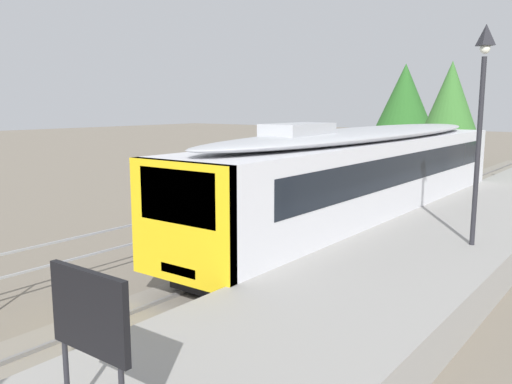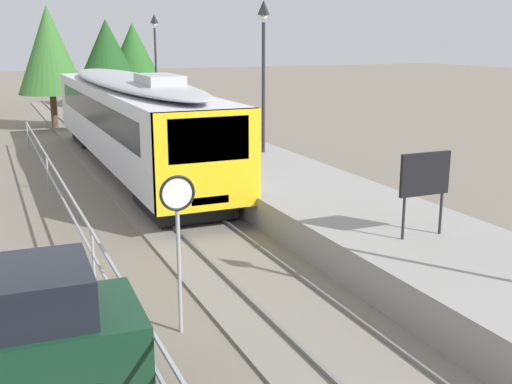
{
  "view_description": "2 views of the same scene",
  "coord_description": "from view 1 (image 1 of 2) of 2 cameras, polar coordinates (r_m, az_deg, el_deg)",
  "views": [
    {
      "loc": [
        7.68,
        6.67,
        4.36
      ],
      "look_at": [
        -1.0,
        18.17,
        2.0
      ],
      "focal_mm": 37.28,
      "sensor_mm": 36.0,
      "label": 1
    },
    {
      "loc": [
        -5.08,
        -0.42,
        4.99
      ],
      "look_at": [
        0.4,
        12.17,
        1.6
      ],
      "focal_mm": 44.04,
      "sensor_mm": 36.0,
      "label": 2
    }
  ],
  "objects": [
    {
      "name": "platform_notice_board",
      "position": [
        5.9,
        -17.46,
        -12.76
      ],
      "size": [
        1.2,
        0.08,
        1.8
      ],
      "color": "#232328",
      "rests_on": "station_platform"
    },
    {
      "name": "commuter_train",
      "position": [
        18.32,
        11.97,
        2.14
      ],
      "size": [
        2.82,
        18.19,
        3.74
      ],
      "color": "silver",
      "rests_on": "track_rails"
    },
    {
      "name": "tree_distant_centre",
      "position": [
        30.9,
        20.13,
        8.66
      ],
      "size": [
        3.6,
        3.6,
        6.71
      ],
      "color": "brown",
      "rests_on": "ground"
    },
    {
      "name": "tree_behind_carpark",
      "position": [
        43.37,
        15.66,
        9.64
      ],
      "size": [
        4.68,
        4.68,
        7.53
      ],
      "color": "brown",
      "rests_on": "ground"
    },
    {
      "name": "station_platform",
      "position": [
        16.43,
        20.38,
        -5.06
      ],
      "size": [
        3.9,
        60.0,
        0.9
      ],
      "primitive_type": "cube",
      "color": "#999691",
      "rests_on": "ground"
    },
    {
      "name": "platform_lamp_mid_platform",
      "position": [
        14.04,
        23.08,
        9.64
      ],
      "size": [
        0.34,
        0.34,
        5.35
      ],
      "color": "#232328",
      "rests_on": "station_platform"
    },
    {
      "name": "track_rails",
      "position": [
        17.68,
        10.15,
        -5.01
      ],
      "size": [
        3.2,
        60.0,
        0.14
      ],
      "color": "gray",
      "rests_on": "ground"
    },
    {
      "name": "ground_plane",
      "position": [
        19.19,
        2.13,
        -3.84
      ],
      "size": [
        160.0,
        160.0,
        0.0
      ],
      "primitive_type": "plane",
      "color": "slate"
    }
  ]
}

